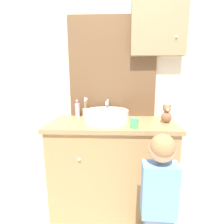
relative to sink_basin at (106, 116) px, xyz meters
The scene contains 8 objects.
wall_back 0.47m from the sink_basin, 74.89° to the left, with size 3.20×0.18×2.50m.
vanity_counter 0.49m from the sink_basin, ahead, with size 1.11×0.54×0.86m.
sink_basin is the anchor object (origin of this frame).
toothbrush_holder 0.29m from the sink_basin, 139.29° to the left, with size 0.07×0.07×0.19m.
soap_dispenser 0.35m from the sink_basin, 150.60° to the left, with size 0.05×0.05×0.18m.
child_figure 0.73m from the sink_basin, 52.69° to the right, with size 0.23×0.45×0.92m.
teddy_bear 0.53m from the sink_basin, ahead, with size 0.09×0.08×0.17m.
drinking_cup 0.30m from the sink_basin, 39.15° to the right, with size 0.07×0.07×0.08m, color #4CC670.
Camera 1 is at (0.06, -1.19, 1.25)m, focal length 28.00 mm.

